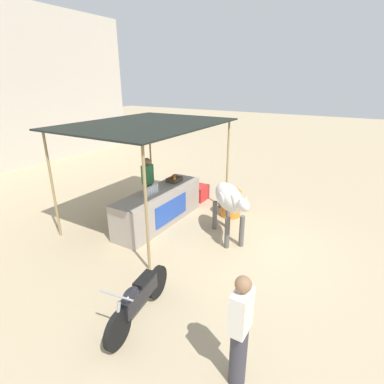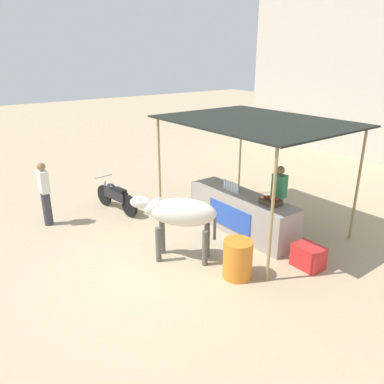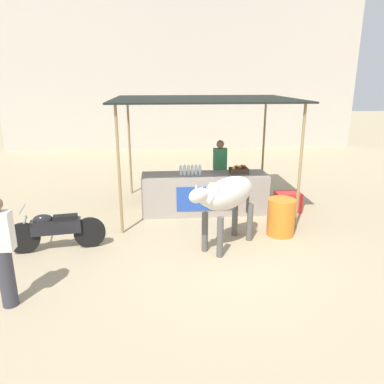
{
  "view_description": "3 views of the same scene",
  "coord_description": "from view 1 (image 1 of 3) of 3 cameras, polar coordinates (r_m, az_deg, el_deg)",
  "views": [
    {
      "loc": [
        -5.99,
        -2.42,
        3.74
      ],
      "look_at": [
        0.31,
        1.34,
        0.98
      ],
      "focal_mm": 28.0,
      "sensor_mm": 36.0,
      "label": 1
    },
    {
      "loc": [
        5.96,
        -3.87,
        4.12
      ],
      "look_at": [
        -0.4,
        0.98,
        1.18
      ],
      "focal_mm": 35.0,
      "sensor_mm": 36.0,
      "label": 2
    },
    {
      "loc": [
        -1.04,
        -6.41,
        3.16
      ],
      "look_at": [
        -0.41,
        1.03,
        0.88
      ],
      "focal_mm": 35.0,
      "sensor_mm": 36.0,
      "label": 3
    }
  ],
  "objects": [
    {
      "name": "ground_plane",
      "position": [
        7.46,
        7.74,
        -9.65
      ],
      "size": [
        60.0,
        60.0,
        0.0
      ],
      "primitive_type": "plane",
      "color": "tan"
    },
    {
      "name": "stall_counter",
      "position": [
        8.23,
        -6.25,
        -2.81
      ],
      "size": [
        3.0,
        0.82,
        0.96
      ],
      "color": "#9E9389",
      "rests_on": "ground"
    },
    {
      "name": "stall_awning",
      "position": [
        7.83,
        -8.68,
        12.07
      ],
      "size": [
        4.2,
        3.2,
        2.71
      ],
      "color": "black",
      "rests_on": "ground"
    },
    {
      "name": "water_bottle_row",
      "position": [
        7.73,
        -7.69,
        0.28
      ],
      "size": [
        0.52,
        0.07,
        0.25
      ],
      "color": "silver",
      "rests_on": "stall_counter"
    },
    {
      "name": "fruit_crate",
      "position": [
        8.7,
        -3.39,
        2.48
      ],
      "size": [
        0.44,
        0.32,
        0.18
      ],
      "color": "#3F3326",
      "rests_on": "stall_counter"
    },
    {
      "name": "vendor_behind_counter",
      "position": [
        8.89,
        -8.37,
        1.44
      ],
      "size": [
        0.34,
        0.22,
        1.65
      ],
      "color": "#383842",
      "rests_on": "ground"
    },
    {
      "name": "cooler_box",
      "position": [
        9.87,
        1.41,
        -0.14
      ],
      "size": [
        0.6,
        0.44,
        0.48
      ],
      "primitive_type": "cube",
      "color": "red",
      "rests_on": "ground"
    },
    {
      "name": "water_barrel",
      "position": [
        8.72,
        7.4,
        -2.16
      ],
      "size": [
        0.57,
        0.57,
        0.78
      ],
      "primitive_type": "cylinder",
      "color": "orange",
      "rests_on": "ground"
    },
    {
      "name": "cow",
      "position": [
        7.23,
        7.13,
        -1.49
      ],
      "size": [
        1.57,
        1.52,
        1.44
      ],
      "color": "silver",
      "rests_on": "ground"
    },
    {
      "name": "motorcycle_parked",
      "position": [
        5.21,
        -10.16,
        -19.23
      ],
      "size": [
        1.79,
        0.55,
        0.9
      ],
      "color": "black",
      "rests_on": "ground"
    },
    {
      "name": "passerby_on_street",
      "position": [
        4.08,
        9.09,
        -24.79
      ],
      "size": [
        0.34,
        0.22,
        1.65
      ],
      "color": "#383842",
      "rests_on": "ground"
    }
  ]
}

